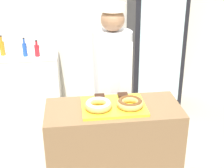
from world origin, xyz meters
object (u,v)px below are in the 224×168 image
beverage_fridge (155,43)px  donut_chocolate_glaze (130,103)px  donut_light_glaze (98,105)px  brownie_back_right (123,96)px  baker_person (113,84)px  bottle_blue (25,49)px  bottle_orange (2,48)px  brownie_back_left (100,97)px  bottle_red (37,50)px  serving_tray (114,106)px  chest_freezer (23,85)px

beverage_fridge → donut_chocolate_glaze: bearing=-111.1°
donut_light_glaze → brownie_back_right: size_ratio=2.62×
donut_chocolate_glaze → brownie_back_right: (-0.03, 0.19, -0.02)m
brownie_back_right → beverage_fridge: beverage_fridge is taller
baker_person → donut_chocolate_glaze: bearing=-83.3°
donut_light_glaze → bottle_blue: 1.91m
beverage_fridge → bottle_orange: beverage_fridge is taller
brownie_back_left → bottle_red: (-0.68, 1.52, 0.01)m
serving_tray → donut_light_glaze: donut_light_glaze is taller
donut_chocolate_glaze → baker_person: baker_person is taller
chest_freezer → bottle_red: 0.60m
brownie_back_right → brownie_back_left: bearing=180.0°
brownie_back_right → bottle_blue: bearing=124.4°
brownie_back_right → chest_freezer: brownie_back_right is taller
bottle_red → serving_tray: bearing=-64.5°
brownie_back_left → bottle_blue: size_ratio=0.36×
serving_tray → brownie_back_left: size_ratio=6.16×
baker_person → bottle_blue: (-1.02, 1.14, 0.08)m
brownie_back_left → brownie_back_right: size_ratio=1.00×
chest_freezer → donut_light_glaze: bearing=-63.5°
donut_light_glaze → chest_freezer: size_ratio=0.23×
brownie_back_left → brownie_back_right: same height
donut_chocolate_glaze → bottle_red: (-0.93, 1.71, -0.01)m
bottle_orange → donut_light_glaze: bearing=-58.4°
brownie_back_left → baker_person: size_ratio=0.05×
donut_light_glaze → bottle_orange: bearing=121.6°
serving_tray → brownie_back_right: brownie_back_right is taller
bottle_orange → donut_chocolate_glaze: bearing=-52.6°
serving_tray → brownie_back_right: (0.11, 0.14, 0.03)m
brownie_back_right → serving_tray: bearing=-127.1°
donut_chocolate_glaze → bottle_blue: (-1.09, 1.73, -0.00)m
donut_light_glaze → bottle_red: (-0.66, 1.71, -0.01)m
baker_person → bottle_blue: 1.53m
brownie_back_right → baker_person: size_ratio=0.05×
donut_light_glaze → bottle_orange: size_ratio=0.88×
donut_light_glaze → brownie_back_right: 0.31m
brownie_back_right → chest_freezer: (-1.15, 1.62, -0.53)m
brownie_back_left → bottle_blue: bearing=118.7°
brownie_back_left → serving_tray: bearing=-52.9°
donut_light_glaze → serving_tray: bearing=19.6°
beverage_fridge → bottle_blue: bearing=-177.7°
baker_person → brownie_back_right: bearing=-84.3°
donut_light_glaze → beverage_fridge: beverage_fridge is taller
beverage_fridge → brownie_back_left: bearing=-120.2°
donut_chocolate_glaze → bottle_orange: 2.29m
bottle_red → bottle_orange: size_ratio=0.81×
donut_light_glaze → bottle_blue: size_ratio=0.94×
serving_tray → bottle_red: 1.84m
donut_chocolate_glaze → brownie_back_right: size_ratio=2.62×
brownie_back_right → bottle_red: bearing=120.6°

